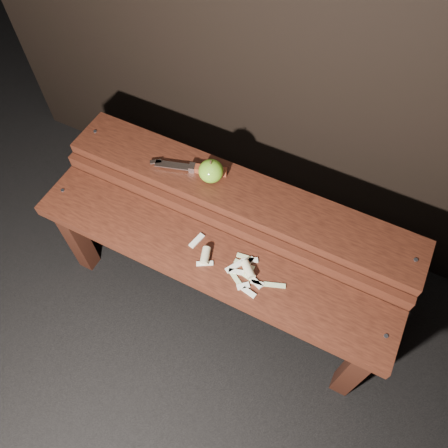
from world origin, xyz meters
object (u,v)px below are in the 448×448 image
at_px(bench_rear_tier, 238,206).
at_px(apple, 211,171).
at_px(knife, 201,169).
at_px(bench_front_tier, 207,269).

height_order(bench_rear_tier, apple, apple).
distance_m(apple, knife, 0.05).
distance_m(bench_front_tier, bench_rear_tier, 0.23).
bearing_deg(apple, knife, 165.40).
relative_size(bench_front_tier, bench_rear_tier, 1.00).
bearing_deg(bench_rear_tier, knife, 173.81).
height_order(bench_rear_tier, knife, knife).
relative_size(apple, knife, 0.33).
xyz_separation_m(bench_rear_tier, knife, (-0.15, 0.02, 0.10)).
relative_size(bench_front_tier, apple, 14.24).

